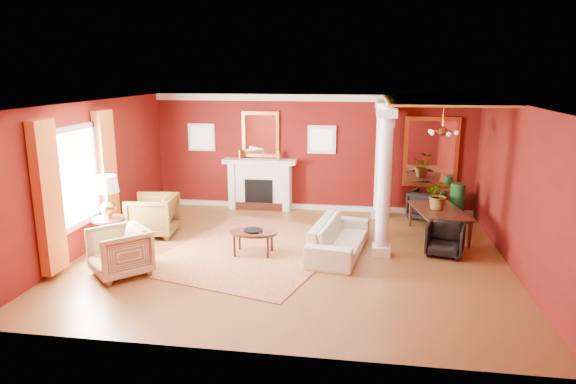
% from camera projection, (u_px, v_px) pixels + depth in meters
% --- Properties ---
extents(ground, '(8.00, 8.00, 0.00)m').
position_uv_depth(ground, '(291.00, 256.00, 9.85)').
color(ground, brown).
rests_on(ground, ground).
extents(room_shell, '(8.04, 7.04, 2.92)m').
position_uv_depth(room_shell, '(292.00, 152.00, 9.38)').
color(room_shell, '#5E0F0D').
rests_on(room_shell, ground).
extents(fireplace, '(1.85, 0.42, 1.29)m').
position_uv_depth(fireplace, '(260.00, 184.00, 13.08)').
color(fireplace, silver).
rests_on(fireplace, ground).
extents(overmantel_mirror, '(0.95, 0.07, 1.15)m').
position_uv_depth(overmantel_mirror, '(260.00, 134.00, 12.92)').
color(overmantel_mirror, gold).
rests_on(overmantel_mirror, fireplace).
extents(flank_window_left, '(0.70, 0.07, 0.70)m').
position_uv_depth(flank_window_left, '(202.00, 137.00, 13.18)').
color(flank_window_left, silver).
rests_on(flank_window_left, room_shell).
extents(flank_window_right, '(0.70, 0.07, 0.70)m').
position_uv_depth(flank_window_right, '(322.00, 140.00, 12.73)').
color(flank_window_right, silver).
rests_on(flank_window_right, room_shell).
extents(left_window, '(0.21, 2.55, 2.60)m').
position_uv_depth(left_window, '(80.00, 184.00, 9.52)').
color(left_window, white).
rests_on(left_window, room_shell).
extents(column_front, '(0.36, 0.36, 2.80)m').
position_uv_depth(column_front, '(384.00, 183.00, 9.56)').
color(column_front, silver).
rests_on(column_front, ground).
extents(column_back, '(0.36, 0.36, 2.80)m').
position_uv_depth(column_back, '(381.00, 159.00, 12.15)').
color(column_back, silver).
rests_on(column_back, ground).
extents(header_beam, '(0.30, 3.20, 0.32)m').
position_uv_depth(header_beam, '(384.00, 112.00, 10.82)').
color(header_beam, silver).
rests_on(header_beam, column_front).
extents(amber_ceiling, '(2.30, 3.40, 0.04)m').
position_uv_depth(amber_ceiling, '(442.00, 101.00, 10.45)').
color(amber_ceiling, gold).
rests_on(amber_ceiling, room_shell).
extents(dining_mirror, '(1.30, 0.07, 1.70)m').
position_uv_depth(dining_mirror, '(431.00, 152.00, 12.38)').
color(dining_mirror, gold).
rests_on(dining_mirror, room_shell).
extents(chandelier, '(0.60, 0.62, 0.75)m').
position_uv_depth(chandelier, '(442.00, 131.00, 10.63)').
color(chandelier, '#BA763A').
rests_on(chandelier, room_shell).
extents(crown_trim, '(8.00, 0.08, 0.16)m').
position_uv_depth(crown_trim, '(312.00, 98.00, 12.52)').
color(crown_trim, silver).
rests_on(crown_trim, room_shell).
extents(base_trim, '(8.00, 0.08, 0.12)m').
position_uv_depth(base_trim, '(311.00, 207.00, 13.16)').
color(base_trim, silver).
rests_on(base_trim, ground).
extents(rug, '(4.01, 4.70, 0.02)m').
position_uv_depth(rug, '(255.00, 250.00, 10.18)').
color(rug, maroon).
rests_on(rug, ground).
extents(sofa, '(0.95, 2.26, 0.86)m').
position_uv_depth(sofa, '(339.00, 232.00, 9.90)').
color(sofa, beige).
rests_on(sofa, ground).
extents(armchair_leopard, '(0.98, 1.04, 0.97)m').
position_uv_depth(armchair_leopard, '(153.00, 213.00, 10.99)').
color(armchair_leopard, black).
rests_on(armchair_leopard, ground).
extents(armchair_stripe, '(1.23, 1.23, 0.92)m').
position_uv_depth(armchair_stripe, '(119.00, 250.00, 8.84)').
color(armchair_stripe, tan).
rests_on(armchair_stripe, ground).
extents(coffee_table, '(0.92, 0.92, 0.47)m').
position_uv_depth(coffee_table, '(253.00, 234.00, 9.84)').
color(coffee_table, black).
rests_on(coffee_table, ground).
extents(coffee_book, '(0.18, 0.09, 0.25)m').
position_uv_depth(coffee_book, '(250.00, 226.00, 9.75)').
color(coffee_book, black).
rests_on(coffee_book, coffee_table).
extents(side_table, '(0.62, 0.62, 1.55)m').
position_uv_depth(side_table, '(108.00, 202.00, 9.71)').
color(side_table, black).
rests_on(side_table, ground).
extents(dining_table, '(0.90, 1.77, 0.94)m').
position_uv_depth(dining_table, '(440.00, 215.00, 10.89)').
color(dining_table, black).
rests_on(dining_table, ground).
extents(dining_chair_near, '(0.81, 0.78, 0.70)m').
position_uv_depth(dining_chair_near, '(445.00, 238.00, 9.82)').
color(dining_chair_near, black).
rests_on(dining_chair_near, ground).
extents(dining_chair_far, '(0.96, 0.93, 0.76)m').
position_uv_depth(dining_chair_far, '(426.00, 204.00, 12.22)').
color(dining_chair_far, black).
rests_on(dining_chair_far, ground).
extents(green_urn, '(0.38, 0.38, 0.92)m').
position_uv_depth(green_urn, '(457.00, 206.00, 12.06)').
color(green_urn, '#16451C').
rests_on(green_urn, ground).
extents(potted_plant, '(0.62, 0.68, 0.50)m').
position_uv_depth(potted_plant, '(440.00, 182.00, 10.80)').
color(potted_plant, '#26591E').
rests_on(potted_plant, dining_table).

